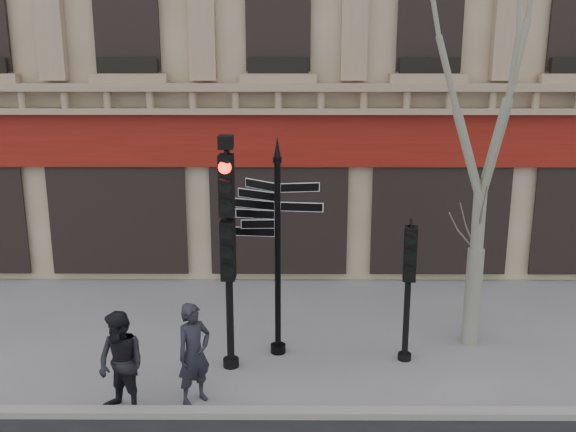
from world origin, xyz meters
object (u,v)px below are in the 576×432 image
traffic_signal_main (228,226)px  traffic_signal_secondary (409,268)px  pedestrian_b (121,364)px  pedestrian_a (194,354)px  fingerpost (278,211)px  plane_tree (490,70)px

traffic_signal_main → traffic_signal_secondary: bearing=6.6°
traffic_signal_secondary → pedestrian_b: bearing=-150.1°
pedestrian_a → pedestrian_b: (-1.10, -0.35, -0.01)m
traffic_signal_main → pedestrian_b: size_ratio=2.49×
traffic_signal_main → pedestrian_b: (-1.57, -1.58, -1.84)m
pedestrian_b → fingerpost: bearing=71.4°
plane_tree → traffic_signal_secondary: bearing=-152.9°
pedestrian_b → traffic_signal_secondary: bearing=51.0°
plane_tree → pedestrian_a: 7.18m
plane_tree → pedestrian_a: bearing=-156.4°
plane_tree → pedestrian_b: 8.11m
fingerpost → traffic_signal_main: bearing=-129.4°
fingerpost → plane_tree: bearing=23.3°
traffic_signal_main → pedestrian_a: (-0.48, -1.23, -1.83)m
plane_tree → traffic_signal_main: bearing=-167.7°
fingerpost → pedestrian_a: 2.97m
traffic_signal_main → pedestrian_a: 2.26m
pedestrian_a → pedestrian_b: pedestrian_a is taller
pedestrian_b → pedestrian_a: bearing=47.4°
plane_tree → pedestrian_b: bearing=-157.4°
traffic_signal_secondary → pedestrian_a: bearing=-149.0°
fingerpost → traffic_signal_main: 1.04m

